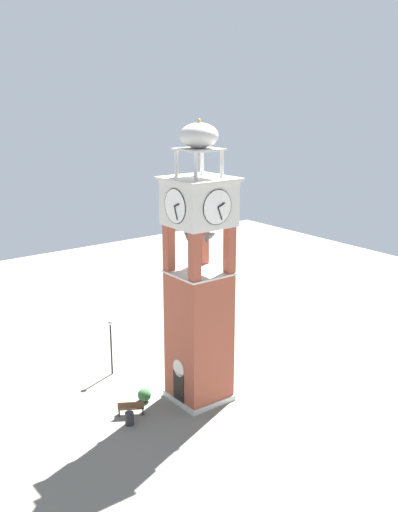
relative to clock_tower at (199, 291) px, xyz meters
name	(u,v)px	position (x,y,z in m)	size (l,w,h in m)	color
ground	(199,397)	(0.00, 0.00, -7.28)	(80.00, 80.00, 0.00)	gray
clock_tower	(199,291)	(0.00, 0.00, 0.00)	(3.78, 3.78, 17.65)	#9E4C38
park_bench	(131,408)	(-0.82, -4.61, -6.79)	(1.21, 1.60, 0.95)	brown
lamp_post	(111,337)	(-6.36, -2.83, -4.49)	(0.36, 0.36, 4.04)	black
trash_bin	(129,418)	(0.06, -5.24, -6.88)	(0.52, 0.52, 0.80)	#2D2D33
shrub_near_entry	(144,395)	(-1.75, -3.06, -6.85)	(0.85, 0.85, 0.85)	#336638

